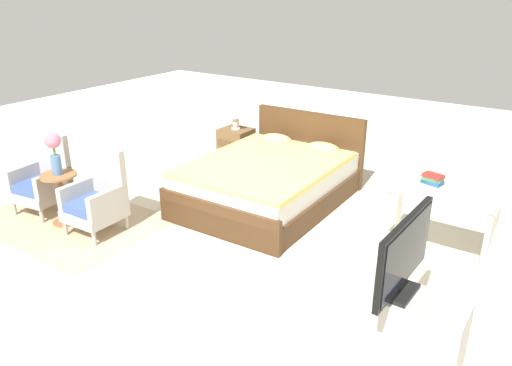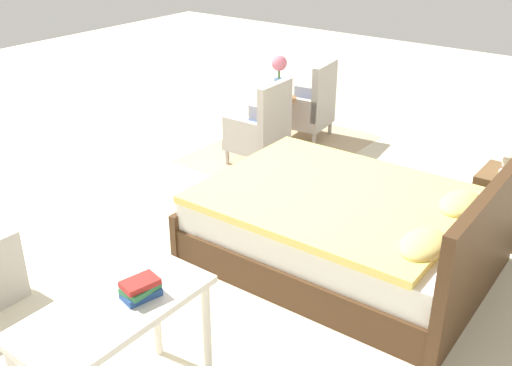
{
  "view_description": "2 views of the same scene",
  "coord_description": "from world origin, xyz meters",
  "px_view_note": "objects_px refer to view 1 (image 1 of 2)",
  "views": [
    {
      "loc": [
        2.98,
        -3.89,
        2.6
      ],
      "look_at": [
        0.16,
        0.28,
        0.56
      ],
      "focal_mm": 35.0,
      "sensor_mm": 36.0,
      "label": 1
    },
    {
      "loc": [
        3.54,
        2.86,
        2.62
      ],
      "look_at": [
        0.16,
        0.31,
        0.6
      ],
      "focal_mm": 42.0,
      "sensor_mm": 36.0,
      "label": 2
    }
  ],
  "objects_px": {
    "side_table": "(61,193)",
    "table_lamp": "(236,115)",
    "armchair_by_window_right": "(97,199)",
    "bed": "(271,180)",
    "flower_vase": "(54,149)",
    "book_stack": "(433,179)",
    "nightstand": "(236,148)",
    "vanity_desk": "(443,200)",
    "tv_stand": "(395,323)",
    "armchair_by_window_left": "(44,180)",
    "tv_flatscreen": "(404,255)"
  },
  "relations": [
    {
      "from": "bed",
      "to": "side_table",
      "type": "bearing_deg",
      "value": -132.23
    },
    {
      "from": "tv_stand",
      "to": "book_stack",
      "type": "bearing_deg",
      "value": 99.24
    },
    {
      "from": "side_table",
      "to": "nightstand",
      "type": "distance_m",
      "value": 2.7
    },
    {
      "from": "flower_vase",
      "to": "armchair_by_window_left",
      "type": "bearing_deg",
      "value": 166.74
    },
    {
      "from": "nightstand",
      "to": "table_lamp",
      "type": "height_order",
      "value": "table_lamp"
    },
    {
      "from": "flower_vase",
      "to": "nightstand",
      "type": "relative_size",
      "value": 0.81
    },
    {
      "from": "side_table",
      "to": "table_lamp",
      "type": "xyz_separation_m",
      "value": [
        0.52,
        2.65,
        0.42
      ]
    },
    {
      "from": "bed",
      "to": "vanity_desk",
      "type": "height_order",
      "value": "bed"
    },
    {
      "from": "vanity_desk",
      "to": "book_stack",
      "type": "distance_m",
      "value": 0.22
    },
    {
      "from": "book_stack",
      "to": "nightstand",
      "type": "bearing_deg",
      "value": 162.64
    },
    {
      "from": "bed",
      "to": "armchair_by_window_left",
      "type": "distance_m",
      "value": 2.75
    },
    {
      "from": "table_lamp",
      "to": "tv_flatscreen",
      "type": "height_order",
      "value": "tv_flatscreen"
    },
    {
      "from": "tv_flatscreen",
      "to": "book_stack",
      "type": "distance_m",
      "value": 1.69
    },
    {
      "from": "book_stack",
      "to": "table_lamp",
      "type": "bearing_deg",
      "value": 162.63
    },
    {
      "from": "tv_flatscreen",
      "to": "side_table",
      "type": "bearing_deg",
      "value": -179.95
    },
    {
      "from": "table_lamp",
      "to": "bed",
      "type": "bearing_deg",
      "value": -35.84
    },
    {
      "from": "bed",
      "to": "armchair_by_window_right",
      "type": "relative_size",
      "value": 2.4
    },
    {
      "from": "armchair_by_window_right",
      "to": "flower_vase",
      "type": "relative_size",
      "value": 1.93
    },
    {
      "from": "side_table",
      "to": "tv_stand",
      "type": "height_order",
      "value": "side_table"
    },
    {
      "from": "table_lamp",
      "to": "book_stack",
      "type": "height_order",
      "value": "table_lamp"
    },
    {
      "from": "side_table",
      "to": "vanity_desk",
      "type": "relative_size",
      "value": 0.58
    },
    {
      "from": "flower_vase",
      "to": "tv_stand",
      "type": "height_order",
      "value": "flower_vase"
    },
    {
      "from": "side_table",
      "to": "nightstand",
      "type": "xyz_separation_m",
      "value": [
        0.52,
        2.65,
        -0.08
      ]
    },
    {
      "from": "nightstand",
      "to": "tv_stand",
      "type": "relative_size",
      "value": 0.61
    },
    {
      "from": "armchair_by_window_left",
      "to": "book_stack",
      "type": "relative_size",
      "value": 4.25
    },
    {
      "from": "armchair_by_window_right",
      "to": "tv_stand",
      "type": "height_order",
      "value": "armchair_by_window_right"
    },
    {
      "from": "flower_vase",
      "to": "book_stack",
      "type": "distance_m",
      "value": 4.0
    },
    {
      "from": "side_table",
      "to": "flower_vase",
      "type": "bearing_deg",
      "value": -90.0
    },
    {
      "from": "bed",
      "to": "tv_stand",
      "type": "distance_m",
      "value": 2.89
    },
    {
      "from": "nightstand",
      "to": "vanity_desk",
      "type": "height_order",
      "value": "vanity_desk"
    },
    {
      "from": "nightstand",
      "to": "vanity_desk",
      "type": "xyz_separation_m",
      "value": [
        3.25,
        -1.04,
        0.34
      ]
    },
    {
      "from": "flower_vase",
      "to": "tv_stand",
      "type": "distance_m",
      "value": 3.96
    },
    {
      "from": "armchair_by_window_left",
      "to": "armchair_by_window_right",
      "type": "xyz_separation_m",
      "value": [
        0.97,
        0.0,
        0.0
      ]
    },
    {
      "from": "armchair_by_window_left",
      "to": "table_lamp",
      "type": "height_order",
      "value": "armchair_by_window_left"
    },
    {
      "from": "armchair_by_window_right",
      "to": "nightstand",
      "type": "xyz_separation_m",
      "value": [
        0.04,
        2.53,
        -0.09
      ]
    },
    {
      "from": "tv_flatscreen",
      "to": "vanity_desk",
      "type": "height_order",
      "value": "tv_flatscreen"
    },
    {
      "from": "armchair_by_window_right",
      "to": "table_lamp",
      "type": "height_order",
      "value": "armchair_by_window_right"
    },
    {
      "from": "armchair_by_window_right",
      "to": "vanity_desk",
      "type": "xyz_separation_m",
      "value": [
        3.29,
        1.49,
        0.26
      ]
    },
    {
      "from": "flower_vase",
      "to": "table_lamp",
      "type": "xyz_separation_m",
      "value": [
        0.52,
        2.65,
        -0.09
      ]
    },
    {
      "from": "armchair_by_window_left",
      "to": "side_table",
      "type": "distance_m",
      "value": 0.51
    },
    {
      "from": "armchair_by_window_right",
      "to": "vanity_desk",
      "type": "bearing_deg",
      "value": 24.38
    },
    {
      "from": "bed",
      "to": "flower_vase",
      "type": "relative_size",
      "value": 4.62
    },
    {
      "from": "bed",
      "to": "table_lamp",
      "type": "distance_m",
      "value": 1.49
    },
    {
      "from": "armchair_by_window_right",
      "to": "flower_vase",
      "type": "distance_m",
      "value": 0.71
    },
    {
      "from": "book_stack",
      "to": "side_table",
      "type": "bearing_deg",
      "value": -155.27
    },
    {
      "from": "armchair_by_window_right",
      "to": "side_table",
      "type": "distance_m",
      "value": 0.5
    },
    {
      "from": "flower_vase",
      "to": "book_stack",
      "type": "xyz_separation_m",
      "value": [
        3.63,
        1.67,
        -0.09
      ]
    },
    {
      "from": "flower_vase",
      "to": "tv_flatscreen",
      "type": "height_order",
      "value": "tv_flatscreen"
    },
    {
      "from": "nightstand",
      "to": "book_stack",
      "type": "distance_m",
      "value": 3.3
    },
    {
      "from": "armchair_by_window_left",
      "to": "vanity_desk",
      "type": "height_order",
      "value": "armchair_by_window_left"
    }
  ]
}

